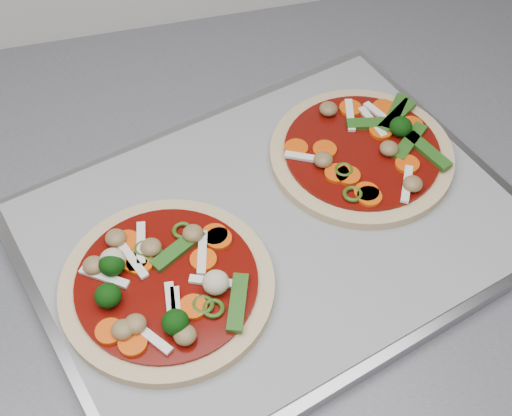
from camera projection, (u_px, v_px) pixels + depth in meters
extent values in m
cube|color=#99999E|center=(274.00, 230.00, 0.71)|extent=(0.55, 0.47, 0.02)
cube|color=gray|center=(274.00, 224.00, 0.70)|extent=(0.52, 0.44, 0.00)
cylinder|color=#E6C28C|center=(167.00, 286.00, 0.65)|extent=(0.23, 0.23, 0.01)
cylinder|color=#650603|center=(166.00, 282.00, 0.64)|extent=(0.20, 0.20, 0.00)
ellipsoid|color=beige|center=(216.00, 282.00, 0.63)|extent=(0.03, 0.03, 0.02)
cylinder|color=#F75600|center=(110.00, 331.00, 0.60)|extent=(0.03, 0.03, 0.00)
ellipsoid|color=olive|center=(123.00, 330.00, 0.60)|extent=(0.03, 0.03, 0.01)
torus|color=#2F4911|center=(144.00, 249.00, 0.66)|extent=(0.02, 0.02, 0.00)
cube|color=white|center=(141.00, 243.00, 0.66)|extent=(0.01, 0.05, 0.00)
torus|color=#2F4911|center=(203.00, 305.00, 0.62)|extent=(0.03, 0.03, 0.00)
ellipsoid|color=olive|center=(193.00, 233.00, 0.66)|extent=(0.02, 0.02, 0.01)
cylinder|color=#F75600|center=(133.00, 343.00, 0.60)|extent=(0.03, 0.03, 0.00)
cylinder|color=#F75600|center=(134.00, 261.00, 0.65)|extent=(0.03, 0.03, 0.00)
torus|color=#2F4911|center=(153.00, 253.00, 0.66)|extent=(0.02, 0.02, 0.00)
cube|color=#32611D|center=(238.00, 302.00, 0.62)|extent=(0.03, 0.06, 0.00)
torus|color=#2F4911|center=(213.00, 308.00, 0.62)|extent=(0.02, 0.02, 0.00)
ellipsoid|color=olive|center=(185.00, 335.00, 0.60)|extent=(0.02, 0.02, 0.01)
cylinder|color=#F75600|center=(140.00, 263.00, 0.65)|extent=(0.03, 0.03, 0.00)
ellipsoid|color=olive|center=(135.00, 324.00, 0.60)|extent=(0.02, 0.02, 0.01)
ellipsoid|color=#0B3B09|center=(108.00, 295.00, 0.62)|extent=(0.03, 0.03, 0.02)
ellipsoid|color=olive|center=(94.00, 265.00, 0.64)|extent=(0.03, 0.03, 0.01)
cube|color=white|center=(104.00, 277.00, 0.64)|extent=(0.04, 0.03, 0.00)
torus|color=#2F4911|center=(182.00, 231.00, 0.67)|extent=(0.03, 0.03, 0.00)
ellipsoid|color=#0B3B09|center=(175.00, 322.00, 0.60)|extent=(0.02, 0.02, 0.02)
torus|color=#2F4911|center=(218.00, 280.00, 0.64)|extent=(0.02, 0.02, 0.00)
ellipsoid|color=olive|center=(151.00, 247.00, 0.65)|extent=(0.03, 0.03, 0.01)
cube|color=white|center=(150.00, 336.00, 0.60)|extent=(0.04, 0.04, 0.00)
cylinder|color=#F75600|center=(215.00, 235.00, 0.67)|extent=(0.03, 0.03, 0.00)
cube|color=white|center=(132.00, 259.00, 0.65)|extent=(0.03, 0.05, 0.00)
ellipsoid|color=#0B3B09|center=(112.00, 264.00, 0.64)|extent=(0.03, 0.03, 0.02)
cube|color=white|center=(216.00, 282.00, 0.64)|extent=(0.05, 0.03, 0.00)
cylinder|color=#F75600|center=(127.00, 241.00, 0.66)|extent=(0.03, 0.03, 0.00)
cube|color=#32611D|center=(178.00, 249.00, 0.66)|extent=(0.06, 0.04, 0.00)
cube|color=white|center=(171.00, 306.00, 0.62)|extent=(0.01, 0.05, 0.00)
cube|color=white|center=(176.00, 311.00, 0.62)|extent=(0.01, 0.05, 0.00)
ellipsoid|color=olive|center=(116.00, 238.00, 0.66)|extent=(0.03, 0.03, 0.01)
cylinder|color=#F75600|center=(203.00, 260.00, 0.65)|extent=(0.03, 0.03, 0.00)
cylinder|color=#F75600|center=(219.00, 239.00, 0.67)|extent=(0.03, 0.03, 0.00)
ellipsoid|color=beige|center=(113.00, 260.00, 0.64)|extent=(0.03, 0.03, 0.02)
cylinder|color=#F75600|center=(193.00, 307.00, 0.62)|extent=(0.04, 0.04, 0.00)
cube|color=white|center=(202.00, 252.00, 0.66)|extent=(0.02, 0.05, 0.00)
cylinder|color=#E6C28C|center=(361.00, 155.00, 0.75)|extent=(0.25, 0.25, 0.01)
cylinder|color=#650603|center=(362.00, 150.00, 0.74)|extent=(0.21, 0.21, 0.00)
cylinder|color=#F75600|center=(325.00, 150.00, 0.74)|extent=(0.03, 0.03, 0.00)
cylinder|color=#F75600|center=(348.00, 176.00, 0.72)|extent=(0.03, 0.03, 0.00)
cube|color=#32611D|center=(428.00, 151.00, 0.74)|extent=(0.03, 0.06, 0.00)
torus|color=#2F4911|center=(344.00, 170.00, 0.72)|extent=(0.03, 0.03, 0.00)
cylinder|color=#F75600|center=(411.00, 125.00, 0.76)|extent=(0.03, 0.03, 0.00)
ellipsoid|color=olive|center=(323.00, 160.00, 0.72)|extent=(0.02, 0.02, 0.01)
cylinder|color=#F75600|center=(350.00, 108.00, 0.78)|extent=(0.03, 0.03, 0.00)
cylinder|color=#F75600|center=(369.00, 197.00, 0.70)|extent=(0.03, 0.03, 0.00)
cube|color=#32611D|center=(410.00, 141.00, 0.75)|extent=(0.05, 0.05, 0.00)
cube|color=white|center=(381.00, 116.00, 0.77)|extent=(0.03, 0.05, 0.00)
torus|color=#2F4911|center=(394.00, 120.00, 0.77)|extent=(0.02, 0.02, 0.00)
cube|color=white|center=(372.00, 122.00, 0.76)|extent=(0.02, 0.05, 0.00)
cube|color=#32611D|center=(395.00, 112.00, 0.77)|extent=(0.05, 0.05, 0.00)
cylinder|color=#F75600|center=(366.00, 192.00, 0.70)|extent=(0.03, 0.03, 0.00)
cube|color=white|center=(308.00, 158.00, 0.73)|extent=(0.05, 0.03, 0.00)
cube|color=#32611D|center=(374.00, 124.00, 0.76)|extent=(0.06, 0.02, 0.00)
cube|color=white|center=(399.00, 126.00, 0.76)|extent=(0.04, 0.04, 0.00)
torus|color=#2F4911|center=(353.00, 194.00, 0.70)|extent=(0.02, 0.02, 0.00)
cylinder|color=#F75600|center=(337.00, 174.00, 0.72)|extent=(0.04, 0.04, 0.00)
cylinder|color=#F75600|center=(381.00, 131.00, 0.76)|extent=(0.03, 0.03, 0.00)
cube|color=white|center=(350.00, 115.00, 0.77)|extent=(0.02, 0.05, 0.00)
ellipsoid|color=#0B3B09|center=(401.00, 127.00, 0.75)|extent=(0.03, 0.03, 0.02)
ellipsoid|color=olive|center=(413.00, 184.00, 0.70)|extent=(0.03, 0.03, 0.01)
cube|color=white|center=(407.00, 184.00, 0.71)|extent=(0.03, 0.05, 0.00)
cube|color=#32611D|center=(397.00, 116.00, 0.77)|extent=(0.05, 0.05, 0.00)
cylinder|color=#F75600|center=(407.00, 164.00, 0.73)|extent=(0.03, 0.03, 0.00)
cylinder|color=#F75600|center=(384.00, 108.00, 0.78)|extent=(0.03, 0.03, 0.00)
ellipsoid|color=olive|center=(389.00, 148.00, 0.73)|extent=(0.03, 0.03, 0.01)
cylinder|color=#F75600|center=(296.00, 148.00, 0.74)|extent=(0.03, 0.03, 0.00)
ellipsoid|color=olive|center=(328.00, 109.00, 0.77)|extent=(0.03, 0.03, 0.01)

